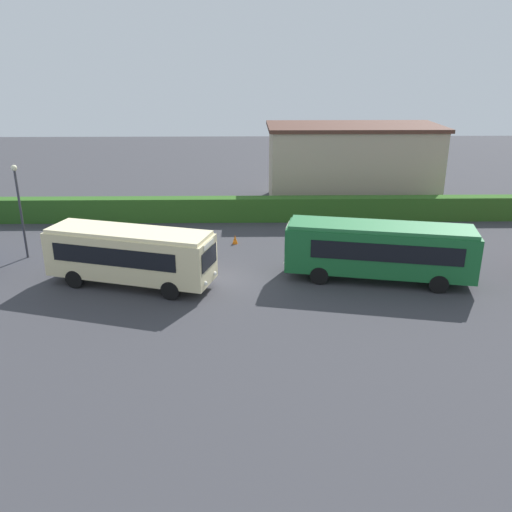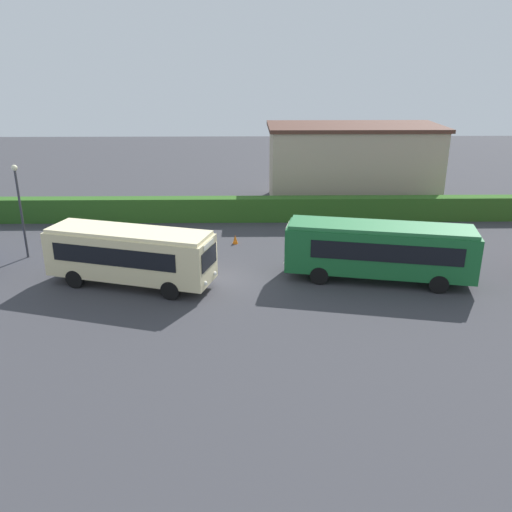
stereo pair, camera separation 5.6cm
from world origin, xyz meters
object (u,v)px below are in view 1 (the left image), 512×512
object	(u,v)px
bus_green	(379,249)
person_left	(156,245)
person_center	(196,255)
traffic_cone	(235,239)
lamppost	(19,201)
bus_cream	(130,254)

from	to	relation	value
bus_green	person_left	distance (m)	13.30
bus_green	person_left	size ratio (longest dim) A/B	5.99
person_center	traffic_cone	xyz separation A→B (m)	(2.16, 4.82, -0.70)
person_left	traffic_cone	distance (m)	5.58
person_center	bus_green	bearing A→B (deg)	-36.65
person_left	person_center	bearing A→B (deg)	-44.03
person_left	lamppost	distance (m)	8.49
person_left	person_center	world-z (taller)	person_center
lamppost	bus_cream	bearing A→B (deg)	-31.10
bus_green	person_center	xyz separation A→B (m)	(-10.17, 1.55, -0.84)
traffic_cone	person_center	bearing A→B (deg)	-114.17
person_left	person_center	distance (m)	3.29
bus_cream	bus_green	size ratio (longest dim) A/B	0.90
person_center	person_left	bearing A→B (deg)	114.67
person_left	lamppost	bearing A→B (deg)	169.92
person_left	traffic_cone	xyz separation A→B (m)	(4.78, 2.83, -0.62)
person_left	bus_cream	bearing A→B (deg)	-106.61
traffic_cone	lamppost	bearing A→B (deg)	-169.63
traffic_cone	lamppost	size ratio (longest dim) A/B	0.10
bus_cream	person_left	world-z (taller)	bus_cream
person_center	traffic_cone	bearing A→B (deg)	37.84
person_center	lamppost	xyz separation A→B (m)	(-10.66, 2.47, 2.58)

